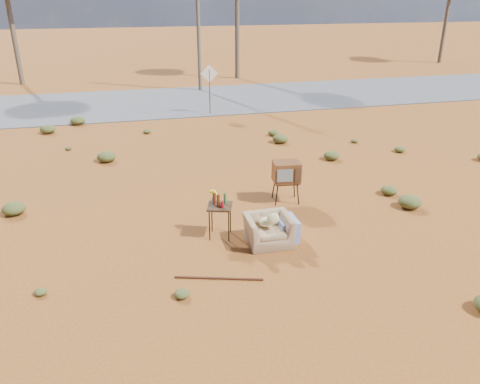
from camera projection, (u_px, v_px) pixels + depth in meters
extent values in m
plane|color=#92521D|center=(247.00, 247.00, 10.17)|extent=(140.00, 140.00, 0.00)
cube|color=#565659|center=(170.00, 101.00, 23.52)|extent=(140.00, 7.00, 0.04)
imported|color=#947450|center=(268.00, 225.00, 10.16)|extent=(0.99, 0.65, 0.86)
ellipsoid|color=#CFC57E|center=(266.00, 222.00, 10.16)|extent=(0.31, 0.31, 0.18)
ellipsoid|color=#CFC57E|center=(273.00, 219.00, 9.93)|extent=(0.27, 0.14, 0.27)
cube|color=navy|center=(287.00, 229.00, 10.41)|extent=(0.42, 0.64, 0.50)
cube|color=black|center=(286.00, 182.00, 12.16)|extent=(0.66, 0.54, 0.03)
cylinder|color=black|center=(277.00, 195.00, 12.04)|extent=(0.03, 0.03, 0.55)
cylinder|color=black|center=(298.00, 194.00, 12.10)|extent=(0.03, 0.03, 0.55)
cylinder|color=black|center=(274.00, 189.00, 12.44)|extent=(0.03, 0.03, 0.55)
cylinder|color=black|center=(294.00, 188.00, 12.50)|extent=(0.03, 0.03, 0.55)
cube|color=brown|center=(286.00, 172.00, 12.05)|extent=(0.75, 0.61, 0.53)
cube|color=slate|center=(285.00, 176.00, 11.79)|extent=(0.41, 0.07, 0.33)
cube|color=#472D19|center=(298.00, 175.00, 11.82)|extent=(0.16, 0.04, 0.38)
cube|color=#392614|center=(220.00, 206.00, 10.32)|extent=(0.67, 0.67, 0.04)
cylinder|color=black|center=(210.00, 225.00, 10.29)|extent=(0.03, 0.03, 0.74)
cylinder|color=black|center=(229.00, 226.00, 10.26)|extent=(0.03, 0.03, 0.74)
cylinder|color=black|center=(212.00, 217.00, 10.68)|extent=(0.03, 0.03, 0.74)
cylinder|color=black|center=(230.00, 217.00, 10.65)|extent=(0.03, 0.03, 0.74)
cylinder|color=#4F210D|center=(214.00, 199.00, 10.32)|extent=(0.07, 0.07, 0.28)
cylinder|color=#4F210D|center=(218.00, 201.00, 10.18)|extent=(0.07, 0.07, 0.30)
cylinder|color=#29602D|center=(225.00, 198.00, 10.36)|extent=(0.06, 0.06, 0.26)
cylinder|color=red|center=(222.00, 205.00, 10.19)|extent=(0.07, 0.07, 0.14)
cylinder|color=silver|center=(213.00, 199.00, 10.44)|extent=(0.09, 0.09, 0.15)
ellipsoid|color=yellow|center=(213.00, 192.00, 10.38)|extent=(0.17, 0.17, 0.13)
cylinder|color=#4D2114|center=(219.00, 278.00, 9.01)|extent=(1.65, 0.55, 0.05)
cylinder|color=brown|center=(210.00, 92.00, 20.80)|extent=(0.06, 0.06, 2.00)
cube|color=silver|center=(209.00, 74.00, 20.49)|extent=(0.78, 0.04, 0.78)
cylinder|color=brown|center=(13.00, 32.00, 26.77)|extent=(0.28, 0.28, 6.00)
cylinder|color=brown|center=(237.00, 20.00, 28.62)|extent=(0.28, 0.28, 7.00)
cylinder|color=brown|center=(446.00, 18.00, 35.24)|extent=(0.28, 0.28, 6.50)
cylinder|color=brown|center=(198.00, 14.00, 24.63)|extent=(0.20, 0.20, 8.00)
ellipsoid|color=#4B5023|center=(14.00, 208.00, 11.60)|extent=(0.56, 0.56, 0.31)
ellipsoid|color=#4B5023|center=(389.00, 190.00, 12.74)|extent=(0.44, 0.44, 0.24)
ellipsoid|color=#4B5023|center=(106.00, 157.00, 15.22)|extent=(0.60, 0.60, 0.33)
ellipsoid|color=#4B5023|center=(400.00, 149.00, 16.12)|extent=(0.36, 0.36, 0.20)
ellipsoid|color=#4B5023|center=(273.00, 133.00, 17.98)|extent=(0.40, 0.40, 0.22)
ellipsoid|color=#4B5023|center=(147.00, 131.00, 18.26)|extent=(0.30, 0.30, 0.17)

